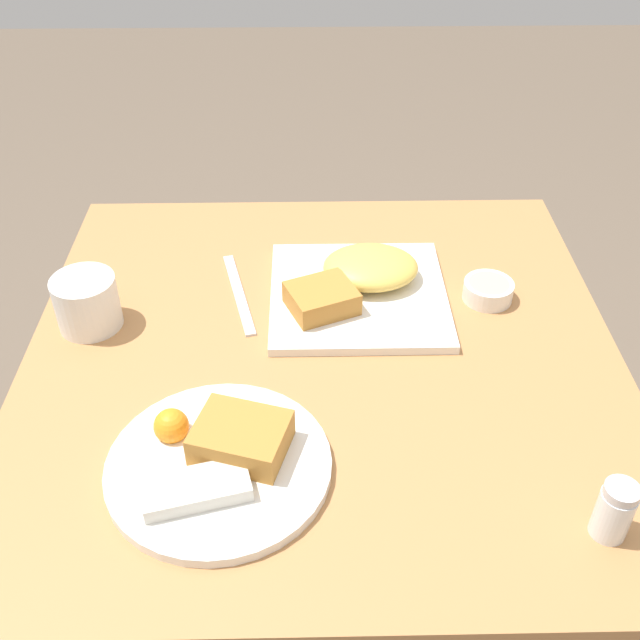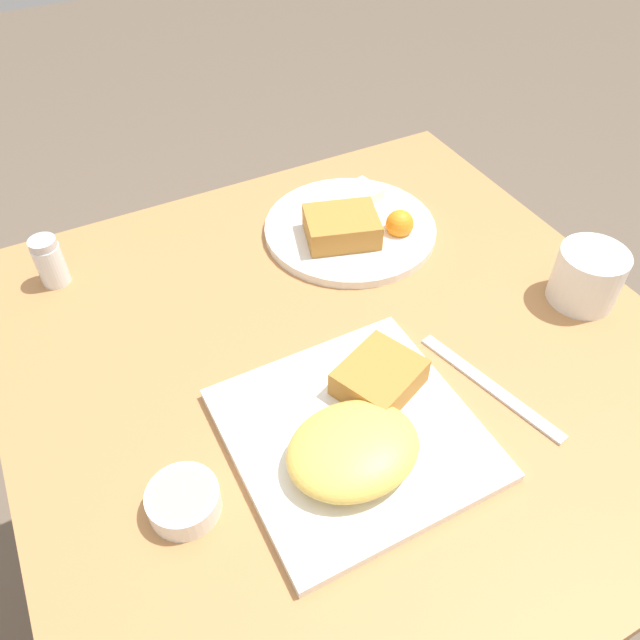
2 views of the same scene
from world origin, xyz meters
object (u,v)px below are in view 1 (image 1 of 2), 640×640
plate_square_near (359,285)px  plate_oval_far (220,459)px  sauce_ramekin (488,290)px  salt_shaker (613,513)px  butter_knife (239,293)px  coffee_mug (87,303)px

plate_square_near → plate_oval_far: 0.39m
sauce_ramekin → salt_shaker: (-0.05, 0.43, 0.02)m
butter_knife → plate_oval_far: bearing=-13.3°
plate_square_near → salt_shaker: 0.51m
sauce_ramekin → butter_knife: 0.39m
salt_shaker → coffee_mug: 0.76m
plate_oval_far → sauce_ramekin: (-0.39, -0.33, 0.00)m
plate_oval_far → salt_shaker: 0.45m
coffee_mug → sauce_ramekin: bearing=-175.1°
plate_oval_far → sauce_ramekin: plate_oval_far is taller
sauce_ramekin → salt_shaker: bearing=96.5°
sauce_ramekin → salt_shaker: salt_shaker is taller
butter_knife → sauce_ramekin: bearing=73.8°
plate_oval_far → coffee_mug: 0.36m
plate_square_near → butter_knife: 0.19m
coffee_mug → plate_oval_far: bearing=127.6°
butter_knife → coffee_mug: coffee_mug is taller
salt_shaker → butter_knife: salt_shaker is taller
salt_shaker → butter_knife: 0.63m
plate_square_near → salt_shaker: size_ratio=3.61×
plate_oval_far → salt_shaker: (-0.44, 0.10, 0.02)m
plate_square_near → sauce_ramekin: size_ratio=3.54×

